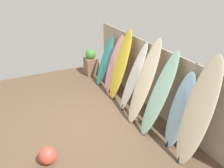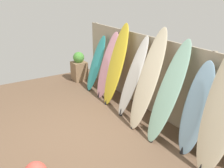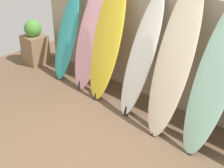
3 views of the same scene
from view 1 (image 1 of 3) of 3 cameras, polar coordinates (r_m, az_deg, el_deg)
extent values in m
plane|color=brown|center=(6.31, -6.55, -9.53)|extent=(7.68, 7.68, 0.00)
cube|color=tan|center=(6.69, 9.27, 1.31)|extent=(6.08, 0.04, 1.80)
cylinder|color=gray|center=(9.04, -1.12, 8.05)|extent=(0.10, 0.10, 1.80)
cylinder|color=gray|center=(7.83, 3.45, 5.23)|extent=(0.10, 0.10, 1.80)
cylinder|color=gray|center=(6.72, 9.55, 1.37)|extent=(0.10, 0.10, 1.80)
cylinder|color=gray|center=(5.75, 17.86, -3.92)|extent=(0.10, 0.10, 1.80)
ellipsoid|color=teal|center=(8.15, -1.63, 5.18)|extent=(0.51, 0.71, 1.56)
cone|color=black|center=(8.32, -3.32, 0.23)|extent=(0.08, 0.08, 0.10)
ellipsoid|color=pink|center=(7.62, 0.49, 4.50)|extent=(0.59, 0.71, 1.75)
cone|color=black|center=(7.83, -1.37, -1.21)|extent=(0.08, 0.08, 0.16)
ellipsoid|color=yellow|center=(7.15, 1.94, 4.28)|extent=(0.58, 0.70, 2.04)
cone|color=black|center=(7.43, -0.16, -2.91)|extent=(0.08, 0.08, 0.13)
ellipsoid|color=white|center=(6.65, 4.96, 1.55)|extent=(0.49, 0.79, 1.84)
cone|color=black|center=(6.87, 2.37, -5.20)|extent=(0.08, 0.08, 0.18)
ellipsoid|color=beige|center=(6.08, 7.37, 0.45)|extent=(0.56, 0.85, 2.10)
cone|color=black|center=(6.39, 4.21, -8.18)|extent=(0.08, 0.08, 0.12)
ellipsoid|color=#9ED6BC|center=(5.70, 10.75, -2.38)|extent=(0.52, 0.86, 1.97)
cone|color=black|center=(6.00, 7.24, -10.90)|extent=(0.08, 0.08, 0.11)
ellipsoid|color=#8CB7D6|center=(5.44, 15.21, -5.94)|extent=(0.54, 0.60, 1.69)
cone|color=black|center=(5.74, 12.52, -13.10)|extent=(0.08, 0.08, 0.14)
ellipsoid|color=beige|center=(5.00, 19.12, -6.07)|extent=(0.66, 0.81, 2.21)
cone|color=black|center=(5.40, 15.05, -16.22)|extent=(0.08, 0.08, 0.16)
cube|color=#846647|center=(9.12, -4.80, 4.11)|extent=(0.44, 0.43, 0.60)
sphere|color=#4A8E38|center=(8.96, -4.91, 6.79)|extent=(0.35, 0.35, 0.35)
sphere|color=#E54C3F|center=(5.32, -14.49, -15.52)|extent=(0.36, 0.36, 0.36)
camera|label=2|loc=(1.12, -21.57, -19.67)|focal=40.00mm
camera|label=3|loc=(2.64, -28.96, 2.27)|focal=50.00mm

